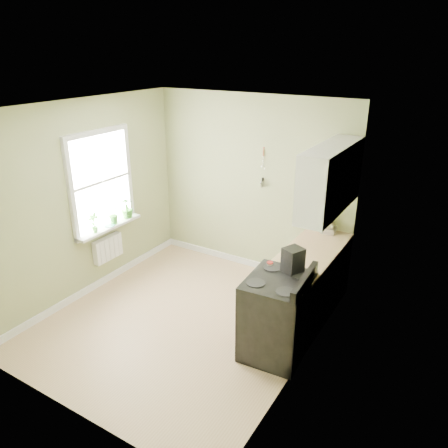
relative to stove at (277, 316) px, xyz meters
The scene contains 21 objects.
floor 1.37m from the stove, behind, with size 3.20×3.60×0.02m, color tan.
ceiling 2.57m from the stove, behind, with size 3.20×3.60×0.02m, color white.
wall_back 2.34m from the stove, 125.98° to the left, with size 3.20×0.02×2.70m, color tan.
wall_left 3.02m from the stove, behind, with size 0.02×3.60×2.70m, color tan.
wall_right 0.93m from the stove, ahead, with size 0.02×3.60×2.70m, color tan.
base_cabinets 0.95m from the stove, 88.65° to the left, with size 0.60×1.60×0.87m, color white.
countertop 1.03m from the stove, 89.25° to the left, with size 0.64×1.60×0.04m, color #D9B785.
upper_cabinets 1.73m from the stove, 82.01° to the left, with size 0.35×1.40×0.80m, color white.
window 3.06m from the stove, behind, with size 0.06×1.14×1.44m.
window_sill 2.83m from the stove, behind, with size 0.18×1.14×0.04m, color white.
radiator 2.83m from the stove, behind, with size 0.12×0.50×0.35m, color white.
wall_utensils 2.31m from the stove, 121.92° to the left, with size 0.02×0.14×0.58m.
stove is the anchor object (origin of this frame).
stand_mixer 1.79m from the stove, 89.81° to the left, with size 0.21×0.32×0.37m.
kettle 1.75m from the stove, 97.79° to the left, with size 0.19×0.11×0.19m.
coffee_maker 0.63m from the stove, 78.85° to the left, with size 0.25×0.26×0.33m.
red_tray 1.79m from the stove, 96.07° to the left, with size 0.38×0.38×0.02m, color red.
jar 0.58m from the stove, 132.36° to the left, with size 0.07×0.07×0.08m.
plant_a 2.83m from the stove, behind, with size 0.15×0.10×0.28m, color #3A8129.
plant_b 2.86m from the stove, behind, with size 0.17×0.13×0.30m, color #3A8129.
plant_c 2.90m from the stove, 167.30° to the left, with size 0.17×0.17×0.31m, color #3A8129.
Camera 1 is at (2.92, -3.82, 3.31)m, focal length 35.00 mm.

